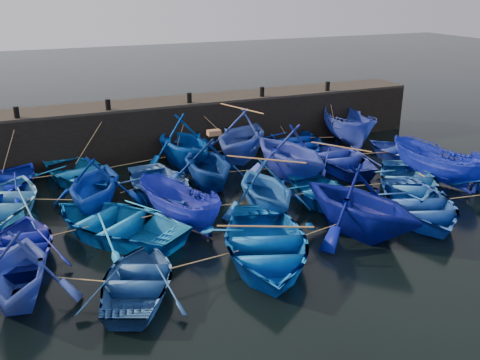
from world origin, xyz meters
name	(u,v)px	position (x,y,z in m)	size (l,w,h in m)	color
ground	(275,227)	(0.00, 0.00, 0.00)	(120.00, 120.00, 0.00)	black
quay_wall	(185,125)	(0.00, 10.50, 1.25)	(26.00, 2.50, 2.50)	black
quay_top	(184,100)	(0.00, 10.50, 2.56)	(26.00, 2.50, 0.12)	black
bollard_0	(16,112)	(-8.00, 9.60, 2.87)	(0.24, 0.24, 0.50)	black
bollard_1	(108,105)	(-4.00, 9.60, 2.87)	(0.24, 0.24, 0.50)	black
bollard_2	(189,98)	(0.00, 9.60, 2.87)	(0.24, 0.24, 0.50)	black
bollard_3	(262,92)	(4.00, 9.60, 2.87)	(0.24, 0.24, 0.50)	black
bollard_4	(328,86)	(8.00, 9.60, 2.87)	(0.24, 0.24, 0.50)	black
boat_0	(3,183)	(-8.93, 7.19, 0.49)	(3.41, 4.76, 0.99)	#0717A3
boat_1	(79,173)	(-5.86, 7.22, 0.50)	(3.47, 4.85, 1.01)	#0C5BA1
boat_2	(183,141)	(-0.95, 7.81, 1.24)	(4.07, 4.73, 2.49)	#0039A0
boat_3	(241,135)	(1.95, 7.58, 1.27)	(4.17, 4.84, 2.55)	blue
boat_4	(296,140)	(5.23, 8.00, 0.52)	(3.56, 4.98, 1.03)	navy
boat_5	(348,127)	(8.18, 7.60, 1.01)	(1.97, 5.23, 2.02)	#24389A
boat_6	(2,202)	(-8.97, 4.85, 0.56)	(3.83, 5.35, 1.11)	blue
boat_7	(95,183)	(-5.61, 4.09, 1.11)	(3.65, 4.23, 2.23)	#052C92
boat_8	(161,185)	(-3.01, 4.37, 0.51)	(3.53, 4.93, 1.02)	#2855AA
boat_9	(208,162)	(-0.84, 4.70, 1.13)	(3.72, 4.31, 2.27)	navy
boat_10	(290,150)	(2.90, 4.37, 1.27)	(4.17, 4.83, 2.54)	#1F32A9
boat_11	(340,158)	(5.75, 4.65, 0.50)	(3.42, 4.78, 0.99)	navy
boat_12	(403,152)	(9.21, 4.33, 0.45)	(3.08, 4.30, 0.89)	blue
boat_13	(23,244)	(-8.40, 1.21, 0.43)	(2.98, 4.16, 0.86)	#0E158B
boat_14	(116,222)	(-5.39, 1.45, 0.56)	(3.87, 5.41, 1.12)	#085CBB
boat_15	(178,205)	(-3.12, 1.52, 0.77)	(1.49, 3.97, 1.53)	#131F98
boat_16	(265,187)	(0.20, 1.23, 1.06)	(3.48, 4.03, 2.12)	#1450B3
boat_17	(323,193)	(2.74, 1.21, 0.44)	(3.05, 4.27, 0.89)	#064B9D
boat_18	(408,181)	(6.59, 0.83, 0.51)	(3.49, 4.88, 1.01)	#1C56A2
boat_19	(436,164)	(8.44, 1.27, 0.86)	(1.67, 4.43, 1.71)	#0D1DA4
boat_20	(17,269)	(-8.59, -1.53, 1.01)	(3.31, 3.84, 2.02)	#283FA0
boat_21	(139,279)	(-5.46, -2.36, 0.43)	(2.97, 4.15, 0.86)	navy
boat_22	(265,244)	(-1.43, -2.13, 0.59)	(4.04, 5.65, 1.17)	#0245A3
boat_23	(360,201)	(2.38, -1.69, 1.25)	(4.09, 4.74, 2.49)	#000870
boat_24	(420,204)	(5.30, -1.38, 0.53)	(3.66, 5.12, 1.06)	#153F93
wooden_crate	(214,133)	(-0.54, 4.70, 2.38)	(0.54, 0.34, 0.22)	brown
mooring_ropes	(224,164)	(-0.04, 4.80, 0.88)	(17.67, 11.90, 2.10)	tan
loose_oars	(280,153)	(1.62, 2.83, 1.74)	(9.44, 11.79, 1.62)	#99724C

